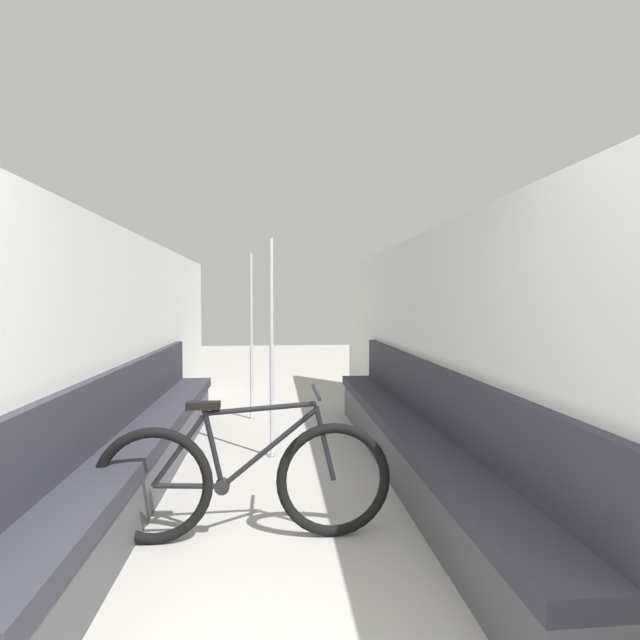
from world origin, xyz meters
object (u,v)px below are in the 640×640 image
object	(u,v)px
bench_seat_row_right	(412,440)
grab_pole_far	(251,339)
bench_seat_row_left	(141,447)
bicycle	(245,480)
grab_pole_near	(272,351)

from	to	relation	value
bench_seat_row_right	grab_pole_far	size ratio (longest dim) A/B	2.39
bench_seat_row_left	bicycle	bearing A→B (deg)	-47.45
bicycle	bench_seat_row_right	bearing A→B (deg)	35.35
grab_pole_far	bench_seat_row_right	bearing A→B (deg)	-57.77
bench_seat_row_left	bench_seat_row_right	size ratio (longest dim) A/B	1.00
bench_seat_row_right	bicycle	size ratio (longest dim) A/B	2.71
bicycle	bench_seat_row_left	bearing A→B (deg)	132.41
grab_pole_near	grab_pole_far	bearing A→B (deg)	99.44
grab_pole_far	bicycle	bearing A→B (deg)	-88.27
bench_seat_row_left	grab_pole_far	distance (m)	2.43
bicycle	grab_pole_near	distance (m)	1.74
grab_pole_far	grab_pole_near	bearing A→B (deg)	-80.56
bicycle	grab_pole_near	size ratio (longest dim) A/B	0.88
bench_seat_row_left	bicycle	size ratio (longest dim) A/B	2.71
bicycle	grab_pole_far	xyz separation A→B (m)	(-0.09, 3.14, 0.62)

